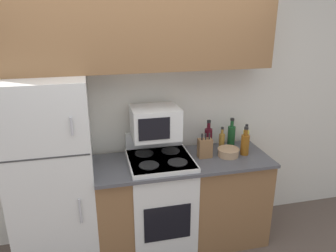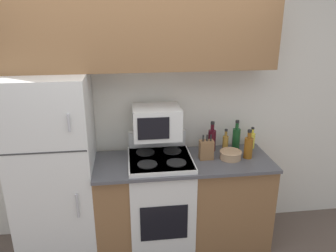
# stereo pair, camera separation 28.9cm
# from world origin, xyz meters

# --- Properties ---
(wall_back) EXTENTS (8.00, 0.05, 2.55)m
(wall_back) POSITION_xyz_m (0.00, 0.66, 1.27)
(wall_back) COLOR silver
(wall_back) RESTS_ON ground_plane
(lower_cabinets) EXTENTS (1.64, 0.63, 0.92)m
(lower_cabinets) POSITION_xyz_m (0.35, 0.29, 0.46)
(lower_cabinets) COLOR brown
(lower_cabinets) RESTS_ON ground_plane
(refrigerator) EXTENTS (0.69, 0.65, 1.74)m
(refrigerator) POSITION_xyz_m (-0.82, 0.31, 0.87)
(refrigerator) COLOR silver
(refrigerator) RESTS_ON ground_plane
(upper_cabinets) EXTENTS (2.34, 0.35, 0.74)m
(upper_cabinets) POSITION_xyz_m (0.00, 0.46, 2.11)
(upper_cabinets) COLOR brown
(upper_cabinets) RESTS_ON refrigerator
(stove) EXTENTS (0.58, 0.61, 1.12)m
(stove) POSITION_xyz_m (0.13, 0.28, 0.49)
(stove) COLOR silver
(stove) RESTS_ON ground_plane
(microwave) EXTENTS (0.43, 0.35, 0.28)m
(microwave) POSITION_xyz_m (0.11, 0.39, 1.26)
(microwave) COLOR silver
(microwave) RESTS_ON stove
(knife_block) EXTENTS (0.13, 0.08, 0.24)m
(knife_block) POSITION_xyz_m (0.56, 0.29, 1.01)
(knife_block) COLOR brown
(knife_block) RESTS_ON lower_cabinets
(bowl) EXTENTS (0.21, 0.21, 0.08)m
(bowl) POSITION_xyz_m (0.79, 0.26, 0.96)
(bowl) COLOR tan
(bowl) RESTS_ON lower_cabinets
(bottle_vinegar) EXTENTS (0.06, 0.06, 0.24)m
(bottle_vinegar) POSITION_xyz_m (0.78, 0.41, 1.01)
(bottle_vinegar) COLOR olive
(bottle_vinegar) RESTS_ON lower_cabinets
(bottle_wine_green) EXTENTS (0.08, 0.08, 0.30)m
(bottle_wine_green) POSITION_xyz_m (0.91, 0.48, 1.04)
(bottle_wine_green) COLOR #194C23
(bottle_wine_green) RESTS_ON lower_cabinets
(bottle_wine_red) EXTENTS (0.08, 0.08, 0.30)m
(bottle_wine_red) POSITION_xyz_m (0.66, 0.47, 1.04)
(bottle_wine_red) COLOR #470F19
(bottle_wine_red) RESTS_ON lower_cabinets
(bottle_cooking_spray) EXTENTS (0.06, 0.06, 0.22)m
(bottle_cooking_spray) POSITION_xyz_m (1.08, 0.48, 1.00)
(bottle_cooking_spray) COLOR gold
(bottle_cooking_spray) RESTS_ON lower_cabinets
(bottle_hot_sauce) EXTENTS (0.05, 0.05, 0.20)m
(bottle_hot_sauce) POSITION_xyz_m (1.00, 0.35, 1.00)
(bottle_hot_sauce) COLOR red
(bottle_hot_sauce) RESTS_ON lower_cabinets
(bottle_whiskey) EXTENTS (0.08, 0.08, 0.28)m
(bottle_whiskey) POSITION_xyz_m (0.95, 0.26, 1.03)
(bottle_whiskey) COLOR brown
(bottle_whiskey) RESTS_ON lower_cabinets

